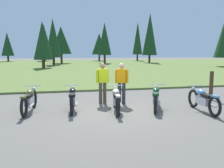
% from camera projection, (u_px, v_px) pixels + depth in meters
% --- Properties ---
extents(ground_plane, '(140.00, 140.00, 0.00)m').
position_uv_depth(ground_plane, '(116.00, 111.00, 8.82)').
color(ground_plane, '#605B54').
extents(grass_moorland, '(80.00, 44.00, 0.10)m').
position_uv_depth(grass_moorland, '(73.00, 66.00, 34.36)').
color(grass_moorland, '#5B7033').
rests_on(grass_moorland, ground).
extents(forest_treeline, '(44.64, 28.69, 8.81)m').
position_uv_depth(forest_treeline, '(81.00, 37.00, 40.33)').
color(forest_treeline, '#47331E').
rests_on(forest_treeline, ground).
extents(motorcycle_olive, '(0.62, 2.10, 0.88)m').
position_uv_depth(motorcycle_olive, '(29.00, 100.00, 8.56)').
color(motorcycle_olive, black).
rests_on(motorcycle_olive, ground).
extents(motorcycle_black, '(0.62, 2.10, 0.88)m').
position_uv_depth(motorcycle_black, '(73.00, 98.00, 8.82)').
color(motorcycle_black, black).
rests_on(motorcycle_black, ground).
extents(motorcycle_cream, '(0.62, 2.09, 0.88)m').
position_uv_depth(motorcycle_cream, '(116.00, 99.00, 8.68)').
color(motorcycle_cream, black).
rests_on(motorcycle_cream, ground).
extents(motorcycle_british_green, '(0.99, 1.97, 0.88)m').
position_uv_depth(motorcycle_british_green, '(156.00, 97.00, 9.03)').
color(motorcycle_british_green, black).
rests_on(motorcycle_british_green, ground).
extents(motorcycle_sky_blue, '(0.62, 2.10, 0.88)m').
position_uv_depth(motorcycle_sky_blue, '(203.00, 100.00, 8.61)').
color(motorcycle_sky_blue, black).
rests_on(motorcycle_sky_blue, ground).
extents(rider_with_back_turned, '(0.50, 0.35, 1.67)m').
position_uv_depth(rider_with_back_turned, '(122.00, 81.00, 9.78)').
color(rider_with_back_turned, '#2D2D38').
rests_on(rider_with_back_turned, ground).
extents(rider_checking_bike, '(0.55, 0.26, 1.67)m').
position_uv_depth(rider_checking_bike, '(103.00, 81.00, 9.87)').
color(rider_checking_bike, '#4C4233').
rests_on(rider_checking_bike, ground).
extents(trail_marker_post, '(0.12, 0.12, 1.27)m').
position_uv_depth(trail_marker_post, '(211.00, 85.00, 10.76)').
color(trail_marker_post, '#47331E').
rests_on(trail_marker_post, ground).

